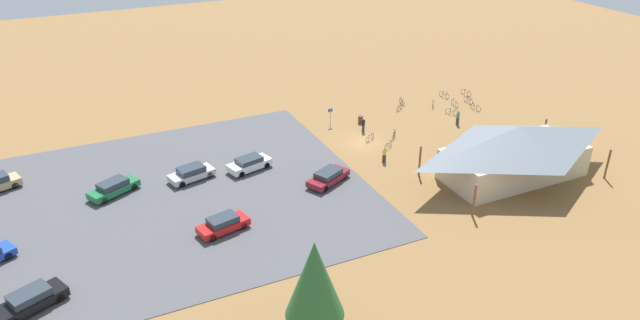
{
  "coord_description": "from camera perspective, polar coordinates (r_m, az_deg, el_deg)",
  "views": [
    {
      "loc": [
        29.26,
        51.03,
        27.47
      ],
      "look_at": [
        7.2,
        4.14,
        1.2
      ],
      "focal_mm": 32.76,
      "sensor_mm": 36.0,
      "label": 1
    }
  ],
  "objects": [
    {
      "name": "bicycle_orange_lone_east",
      "position": [
        75.74,
        14.96,
        4.99
      ],
      "size": [
        0.48,
        1.73,
        0.85
      ],
      "color": "black",
      "rests_on": "ground"
    },
    {
      "name": "car_white_front_row",
      "position": [
        58.85,
        -6.91,
        -0.35
      ],
      "size": [
        4.72,
        2.86,
        1.36
      ],
      "color": "white",
      "rests_on": "parking_lot_asphalt"
    },
    {
      "name": "bicycle_teal_edge_south",
      "position": [
        73.63,
        12.75,
        4.61
      ],
      "size": [
        1.05,
        1.34,
        0.87
      ],
      "color": "black",
      "rests_on": "ground"
    },
    {
      "name": "car_black_near_entry",
      "position": [
        45.75,
        -26.42,
        -12.16
      ],
      "size": [
        5.03,
        3.62,
        1.44
      ],
      "color": "black",
      "rests_on": "parking_lot_asphalt"
    },
    {
      "name": "car_red_by_curb",
      "position": [
        49.56,
        -9.44,
        -6.19
      ],
      "size": [
        4.59,
        2.68,
        1.36
      ],
      "color": "red",
      "rests_on": "parking_lot_asphalt"
    },
    {
      "name": "lot_sign",
      "position": [
        68.43,
        1.01,
        4.5
      ],
      "size": [
        0.56,
        0.08,
        2.2
      ],
      "color": "#99999E",
      "rests_on": "ground"
    },
    {
      "name": "visitor_at_bikes",
      "position": [
        70.66,
        13.32,
        4.09
      ],
      "size": [
        0.36,
        0.36,
        1.82
      ],
      "color": "#2D3347",
      "rests_on": "ground"
    },
    {
      "name": "bicycle_silver_yard_front",
      "position": [
        65.13,
        4.9,
        2.17
      ],
      "size": [
        1.52,
        0.91,
        0.75
      ],
      "color": "black",
      "rests_on": "ground"
    },
    {
      "name": "bike_pavilion",
      "position": [
        59.28,
        18.55,
        1.06
      ],
      "size": [
        16.49,
        8.75,
        5.37
      ],
      "color": "beige",
      "rests_on": "ground"
    },
    {
      "name": "ground",
      "position": [
        64.92,
        4.2,
        1.77
      ],
      "size": [
        160.0,
        160.0,
        0.0
      ],
      "primitive_type": "plane",
      "color": "olive",
      "rests_on": "ground"
    },
    {
      "name": "bicycle_orange_near_sign",
      "position": [
        80.55,
        14.08,
        6.4
      ],
      "size": [
        0.51,
        1.74,
        0.82
      ],
      "color": "black",
      "rests_on": "ground"
    },
    {
      "name": "bicycle_black_edge_north",
      "position": [
        75.85,
        8.01,
        5.66
      ],
      "size": [
        0.48,
        1.66,
        0.81
      ],
      "color": "black",
      "rests_on": "ground"
    },
    {
      "name": "visitor_crossing_yard",
      "position": [
        60.3,
        6.31,
        0.57
      ],
      "size": [
        0.39,
        0.4,
        1.72
      ],
      "color": "#2D3347",
      "rests_on": "ground"
    },
    {
      "name": "bicycle_blue_by_bin",
      "position": [
        66.11,
        7.25,
        2.46
      ],
      "size": [
        1.14,
        1.26,
        0.85
      ],
      "color": "black",
      "rests_on": "ground"
    },
    {
      "name": "car_silver_mid_lot",
      "position": [
        57.99,
        -12.45,
        -1.26
      ],
      "size": [
        4.71,
        2.85,
        1.37
      ],
      "color": "#BCBCC1",
      "rests_on": "parking_lot_asphalt"
    },
    {
      "name": "pine_center",
      "position": [
        36.42,
        -0.53,
        -11.59
      ],
      "size": [
        3.78,
        3.78,
        7.55
      ],
      "color": "brown",
      "rests_on": "ground"
    },
    {
      "name": "bicycle_blue_back_row",
      "position": [
        79.0,
        12.04,
        6.23
      ],
      "size": [
        0.52,
        1.74,
        0.87
      ],
      "color": "black",
      "rests_on": "ground"
    },
    {
      "name": "bicycle_green_yard_right",
      "position": [
        63.51,
        6.66,
        1.42
      ],
      "size": [
        1.54,
        0.87,
        0.82
      ],
      "color": "black",
      "rests_on": "ground"
    },
    {
      "name": "visitor_by_pavilion",
      "position": [
        67.08,
        4.26,
        3.47
      ],
      "size": [
        0.39,
        0.4,
        1.72
      ],
      "color": "#2D3347",
      "rests_on": "ground"
    },
    {
      "name": "parking_lot_asphalt",
      "position": [
        55.56,
        -14.82,
        -3.71
      ],
      "size": [
        36.52,
        30.85,
        0.05
      ],
      "primitive_type": "cube",
      "color": "#4C4C51",
      "rests_on": "ground"
    },
    {
      "name": "bicycle_yellow_yard_center",
      "position": [
        75.73,
        10.98,
        5.43
      ],
      "size": [
        1.07,
        1.37,
        0.89
      ],
      "color": "black",
      "rests_on": "ground"
    },
    {
      "name": "trash_bin",
      "position": [
        69.56,
        3.99,
        3.96
      ],
      "size": [
        0.6,
        0.6,
        0.9
      ],
      "primitive_type": "cylinder",
      "color": "brown",
      "rests_on": "ground"
    },
    {
      "name": "car_green_aisle_side",
      "position": [
        57.43,
        -19.52,
        -2.56
      ],
      "size": [
        4.98,
        3.67,
        1.36
      ],
      "color": "#1E6B3D",
      "rests_on": "parking_lot_asphalt"
    },
    {
      "name": "car_maroon_inner_stall",
      "position": [
        56.06,
        0.82,
        -1.64
      ],
      "size": [
        4.99,
        3.77,
        1.3
      ],
      "color": "maroon",
      "rests_on": "parking_lot_asphalt"
    },
    {
      "name": "bicycle_white_front_row",
      "position": [
        76.41,
        13.03,
        5.41
      ],
      "size": [
        0.48,
        1.72,
        0.88
      ],
      "color": "black",
      "rests_on": "ground"
    },
    {
      "name": "bicycle_purple_trailside",
      "position": [
        77.85,
        14.29,
        5.68
      ],
      "size": [
        0.48,
        1.74,
        0.89
      ],
      "color": "black",
      "rests_on": "ground"
    },
    {
      "name": "bicycle_red_mid_cluster",
      "position": [
        73.94,
        7.77,
        5.11
      ],
      "size": [
        1.42,
        0.93,
        0.75
      ],
      "color": "black",
      "rests_on": "ground"
    }
  ]
}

